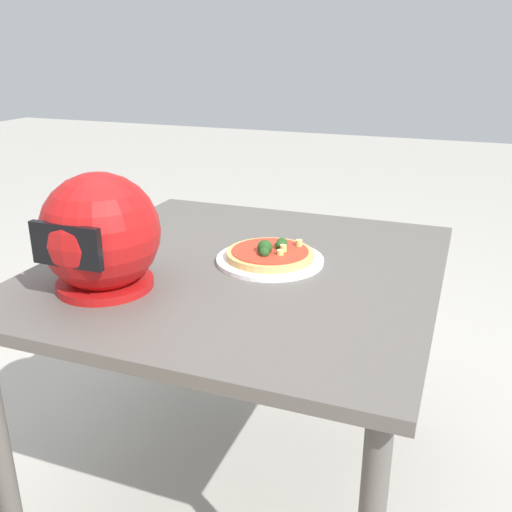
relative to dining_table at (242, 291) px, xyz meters
The scene contains 5 objects.
ground_plane 0.64m from the dining_table, ahead, with size 14.00×14.00×0.00m, color #B2ADA3.
dining_table is the anchor object (origin of this frame).
pizza_plate 0.11m from the dining_table, 146.81° to the right, with size 0.28×0.28×0.01m, color white.
pizza 0.13m from the dining_table, 147.18° to the right, with size 0.23×0.23×0.05m.
motorcycle_helmet 0.41m from the dining_table, 45.90° to the left, with size 0.28×0.28×0.28m.
Camera 1 is at (-0.53, 1.30, 1.26)m, focal length 40.14 mm.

